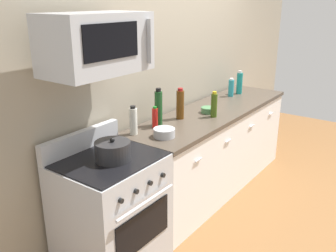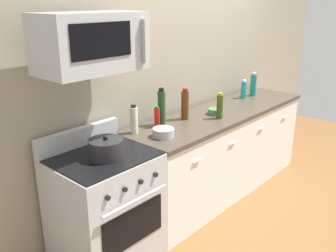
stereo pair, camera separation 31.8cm
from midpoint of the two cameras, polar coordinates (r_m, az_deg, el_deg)
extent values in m
plane|color=brown|center=(4.28, 4.52, -9.34)|extent=(6.60, 6.60, 0.00)
cube|color=#9E937F|center=(4.05, 0.02, 9.37)|extent=(5.50, 0.10, 2.70)
cube|color=white|center=(4.09, 4.67, -3.91)|extent=(2.38, 0.62, 0.88)
cube|color=#473D33|center=(3.94, 4.85, 2.27)|extent=(2.41, 0.65, 0.04)
cube|color=black|center=(4.14, 7.88, -9.76)|extent=(2.38, 0.02, 0.10)
cylinder|color=silver|center=(3.18, 1.85, -5.32)|extent=(0.10, 0.02, 0.02)
cylinder|color=silver|center=(3.61, 6.83, -2.35)|extent=(0.10, 0.02, 0.02)
cylinder|color=silver|center=(4.08, 10.68, -0.02)|extent=(0.10, 0.02, 0.02)
cylinder|color=silver|center=(4.57, 13.73, 1.82)|extent=(0.10, 0.02, 0.02)
cube|color=#B7BABF|center=(3.00, -11.81, -13.14)|extent=(0.76, 0.64, 0.91)
cube|color=black|center=(2.80, -7.15, -15.50)|extent=(0.58, 0.01, 0.30)
cylinder|color=#B7BABF|center=(2.66, -6.86, -11.66)|extent=(0.61, 0.02, 0.02)
cube|color=#B7BABF|center=(2.97, -16.30, -2.33)|extent=(0.76, 0.06, 0.16)
cube|color=black|center=(2.78, -12.45, -5.07)|extent=(0.73, 0.61, 0.01)
cylinder|color=black|center=(2.48, -10.99, -11.37)|extent=(0.04, 0.02, 0.04)
cylinder|color=black|center=(2.57, -8.50, -10.06)|extent=(0.04, 0.02, 0.04)
cylinder|color=black|center=(2.67, -6.20, -8.82)|extent=(0.04, 0.02, 0.04)
cylinder|color=black|center=(2.77, -4.08, -7.66)|extent=(0.04, 0.02, 0.04)
cube|color=#B7BABF|center=(2.60, -14.53, 12.23)|extent=(0.74, 0.40, 0.40)
cube|color=black|center=(2.41, -12.50, 12.64)|extent=(0.48, 0.01, 0.22)
cube|color=#B7BABF|center=(2.65, -6.33, 12.82)|extent=(0.02, 0.04, 0.30)
cylinder|color=#385114|center=(3.64, 4.65, 3.15)|extent=(0.06, 0.06, 0.23)
cylinder|color=#B29919|center=(3.61, 4.71, 5.11)|extent=(0.04, 0.04, 0.02)
cylinder|color=#59330F|center=(3.57, -0.65, 3.24)|extent=(0.08, 0.08, 0.28)
cylinder|color=maroon|center=(3.53, -0.66, 5.62)|extent=(0.05, 0.05, 0.03)
cylinder|color=#B21914|center=(3.34, -4.75, 1.18)|extent=(0.05, 0.05, 0.18)
cylinder|color=#19721E|center=(3.31, -4.80, 2.82)|extent=(0.03, 0.03, 0.02)
cylinder|color=#197F7A|center=(4.61, 9.04, 6.50)|extent=(0.07, 0.07, 0.26)
cylinder|color=beige|center=(4.58, 9.13, 8.23)|extent=(0.05, 0.05, 0.03)
cylinder|color=#19471E|center=(3.39, -4.16, 2.68)|extent=(0.07, 0.07, 0.32)
cylinder|color=black|center=(3.35, -4.23, 5.54)|extent=(0.05, 0.05, 0.03)
cylinder|color=silver|center=(3.19, -8.23, 0.65)|extent=(0.07, 0.07, 0.23)
cylinder|color=black|center=(3.15, -8.33, 2.85)|extent=(0.05, 0.05, 0.02)
cylinder|color=teal|center=(4.47, 7.71, 5.80)|extent=(0.07, 0.07, 0.20)
cylinder|color=white|center=(4.45, 7.77, 7.17)|extent=(0.04, 0.04, 0.02)
cylinder|color=#477A4C|center=(3.80, 3.87, 2.44)|extent=(0.15, 0.15, 0.06)
torus|color=#477A4C|center=(3.79, 3.87, 2.80)|extent=(0.15, 0.15, 0.01)
cylinder|color=#477A4C|center=(3.81, 3.86, 2.09)|extent=(0.08, 0.08, 0.01)
cylinder|color=#B2B5BA|center=(3.13, -3.50, -1.10)|extent=(0.18, 0.18, 0.08)
torus|color=#B2B5BA|center=(3.12, -3.51, -0.53)|extent=(0.18, 0.18, 0.01)
cylinder|color=#B2B5BA|center=(3.14, -3.49, -1.64)|extent=(0.10, 0.10, 0.01)
cylinder|color=#262628|center=(2.72, -11.86, -3.87)|extent=(0.26, 0.26, 0.14)
sphere|color=black|center=(2.69, -11.98, -2.18)|extent=(0.04, 0.04, 0.04)
camera|label=1|loc=(0.16, -92.86, -0.99)|focal=39.49mm
camera|label=2|loc=(0.16, 87.14, 0.99)|focal=39.49mm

